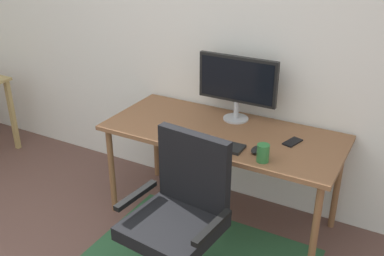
% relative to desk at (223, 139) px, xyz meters
% --- Properties ---
extents(wall_back, '(6.00, 0.10, 2.60)m').
position_rel_desk_xyz_m(wall_back, '(-0.44, 0.43, 0.65)').
color(wall_back, white).
rests_on(wall_back, ground).
extents(desk, '(1.61, 0.71, 0.72)m').
position_rel_desk_xyz_m(desk, '(0.00, 0.00, 0.00)').
color(desk, brown).
rests_on(desk, ground).
extents(monitor, '(0.57, 0.18, 0.46)m').
position_rel_desk_xyz_m(monitor, '(-0.00, 0.22, 0.34)').
color(monitor, '#B2B2B7').
rests_on(monitor, desk).
extents(keyboard, '(0.43, 0.13, 0.02)m').
position_rel_desk_xyz_m(keyboard, '(0.02, -0.21, 0.07)').
color(keyboard, black).
rests_on(keyboard, desk).
extents(computer_mouse, '(0.06, 0.10, 0.03)m').
position_rel_desk_xyz_m(computer_mouse, '(0.31, -0.18, 0.08)').
color(computer_mouse, black).
rests_on(computer_mouse, desk).
extents(coffee_cup, '(0.07, 0.07, 0.11)m').
position_rel_desk_xyz_m(coffee_cup, '(0.38, -0.27, 0.12)').
color(coffee_cup, '#2E7138').
rests_on(coffee_cup, desk).
extents(cell_phone, '(0.10, 0.15, 0.01)m').
position_rel_desk_xyz_m(cell_phone, '(0.47, 0.05, 0.07)').
color(cell_phone, black).
rests_on(cell_phone, desk).
extents(office_chair, '(0.58, 0.55, 0.97)m').
position_rel_desk_xyz_m(office_chair, '(0.08, -0.74, -0.26)').
color(office_chair, slate).
rests_on(office_chair, ground).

